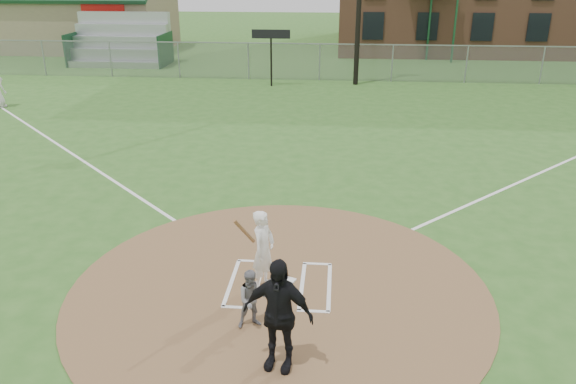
# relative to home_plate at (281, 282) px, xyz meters

# --- Properties ---
(ground) EXTENTS (140.00, 140.00, 0.00)m
(ground) POSITION_rel_home_plate_xyz_m (-0.01, -0.22, -0.04)
(ground) COLOR #2F5E20
(ground) RESTS_ON ground
(dirt_circle) EXTENTS (8.40, 8.40, 0.02)m
(dirt_circle) POSITION_rel_home_plate_xyz_m (-0.01, -0.22, -0.03)
(dirt_circle) COLOR brown
(dirt_circle) RESTS_ON ground
(home_plate) EXTENTS (0.64, 0.64, 0.03)m
(home_plate) POSITION_rel_home_plate_xyz_m (0.00, 0.00, 0.00)
(home_plate) COLOR white
(home_plate) RESTS_ON dirt_circle
(foul_line_first) EXTENTS (17.04, 17.04, 0.01)m
(foul_line_first) POSITION_rel_home_plate_xyz_m (8.99, 8.78, -0.03)
(foul_line_first) COLOR white
(foul_line_first) RESTS_ON ground
(foul_line_third) EXTENTS (17.04, 17.04, 0.01)m
(foul_line_third) POSITION_rel_home_plate_xyz_m (-9.01, 8.78, -0.03)
(foul_line_third) COLOR white
(foul_line_third) RESTS_ON ground
(catcher) EXTENTS (0.65, 0.58, 1.12)m
(catcher) POSITION_rel_home_plate_xyz_m (-0.35, -1.51, 0.54)
(catcher) COLOR slate
(catcher) RESTS_ON dirt_circle
(umpire) EXTENTS (1.21, 0.68, 1.94)m
(umpire) POSITION_rel_home_plate_xyz_m (0.22, -2.53, 0.95)
(umpire) COLOR black
(umpire) RESTS_ON dirt_circle
(batters_boxes) EXTENTS (2.08, 1.88, 0.01)m
(batters_boxes) POSITION_rel_home_plate_xyz_m (-0.01, -0.07, -0.01)
(batters_boxes) COLOR white
(batters_boxes) RESTS_ON dirt_circle
(batter_at_plate) EXTENTS (0.77, 1.03, 1.78)m
(batter_at_plate) POSITION_rel_home_plate_xyz_m (-0.32, -0.19, 0.82)
(batter_at_plate) COLOR white
(batter_at_plate) RESTS_ON dirt_circle
(outfield_fence) EXTENTS (56.08, 0.08, 2.03)m
(outfield_fence) POSITION_rel_home_plate_xyz_m (-0.01, 21.78, 0.98)
(outfield_fence) COLOR slate
(outfield_fence) RESTS_ON ground
(bleachers) EXTENTS (6.08, 3.20, 3.20)m
(bleachers) POSITION_rel_home_plate_xyz_m (-13.01, 25.98, 1.55)
(bleachers) COLOR #B7BABF
(bleachers) RESTS_ON ground
(clubhouse) EXTENTS (12.20, 8.71, 6.23)m
(clubhouse) POSITION_rel_home_plate_xyz_m (-18.00, 32.78, 2.35)
(clubhouse) COLOR gray
(clubhouse) RESTS_ON ground
(scoreboard_sign) EXTENTS (2.00, 0.10, 2.93)m
(scoreboard_sign) POSITION_rel_home_plate_xyz_m (-2.51, 19.98, 2.35)
(scoreboard_sign) COLOR black
(scoreboard_sign) RESTS_ON ground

